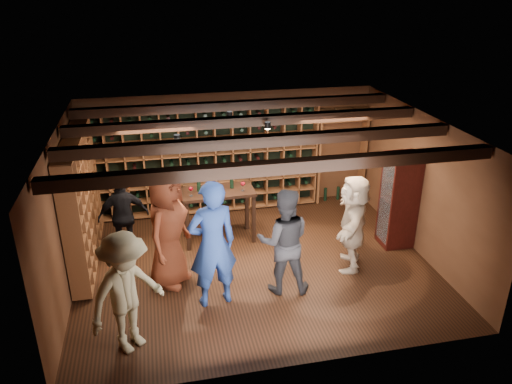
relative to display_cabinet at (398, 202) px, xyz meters
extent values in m
plane|color=black|center=(-2.71, -0.20, -0.86)|extent=(6.00, 6.00, 0.00)
plane|color=brown|center=(-2.71, 2.30, 0.39)|extent=(6.00, 0.00, 6.00)
plane|color=brown|center=(-2.71, -2.70, 0.39)|extent=(6.00, 0.00, 6.00)
plane|color=brown|center=(-5.71, -0.20, 0.39)|extent=(0.00, 5.00, 5.00)
plane|color=brown|center=(0.29, -0.20, 0.39)|extent=(0.00, 5.00, 5.00)
plane|color=black|center=(-2.71, -0.20, 1.64)|extent=(6.00, 6.00, 0.00)
cube|color=black|center=(-2.71, -1.80, 1.56)|extent=(5.90, 0.18, 0.16)
cube|color=black|center=(-2.71, -0.70, 1.56)|extent=(5.90, 0.18, 0.16)
cube|color=black|center=(-2.71, 0.40, 1.56)|extent=(5.90, 0.18, 0.16)
cube|color=black|center=(-2.71, 1.50, 1.56)|extent=(5.90, 0.18, 0.16)
cylinder|color=black|center=(-3.91, -0.20, 1.53)|extent=(0.10, 0.10, 0.10)
cylinder|color=black|center=(-2.41, 0.20, 1.53)|extent=(0.10, 0.10, 0.10)
cylinder|color=black|center=(-1.31, -0.50, 1.53)|extent=(0.10, 0.10, 0.10)
cylinder|color=black|center=(-2.91, 1.00, 1.53)|extent=(0.10, 0.10, 0.10)
cube|color=brown|center=(-3.24, 2.13, 0.29)|extent=(4.65, 0.30, 2.20)
cube|color=black|center=(-3.24, 2.13, 0.29)|extent=(4.56, 0.02, 2.16)
cube|color=brown|center=(-5.54, 0.62, 0.29)|extent=(0.30, 2.65, 2.20)
cube|color=black|center=(-5.54, 0.62, 0.29)|extent=(0.29, 0.02, 2.16)
cube|color=brown|center=(-0.31, 2.12, 0.99)|extent=(1.15, 0.32, 0.04)
cube|color=brown|center=(0.21, 2.12, 0.07)|extent=(0.05, 0.28, 1.85)
cube|color=brown|center=(-0.83, 2.12, 0.07)|extent=(0.05, 0.28, 1.85)
cube|color=tan|center=(-0.71, 2.12, 1.11)|extent=(0.40, 0.30, 0.20)
cube|color=tan|center=(-0.26, 2.12, 1.11)|extent=(0.40, 0.30, 0.20)
cube|color=tan|center=(0.09, 2.12, 1.11)|extent=(0.40, 0.30, 0.20)
cube|color=#340C0A|center=(0.01, 0.00, -0.81)|extent=(0.55, 0.50, 0.10)
cube|color=#340C0A|center=(0.01, 0.00, 0.04)|extent=(0.55, 0.50, 1.70)
cube|color=white|center=(-0.25, 0.00, 0.04)|extent=(0.01, 0.46, 1.60)
cube|color=#340C0A|center=(0.01, 0.00, 0.04)|extent=(0.50, 0.44, 0.02)
sphere|color=#59260C|center=(-0.01, 0.00, 0.14)|extent=(0.18, 0.18, 0.18)
imported|color=navy|center=(-3.54, -1.11, 0.16)|extent=(0.81, 0.61, 2.02)
imported|color=black|center=(-2.43, -0.99, 0.01)|extent=(0.95, 0.81, 1.74)
imported|color=maroon|center=(-4.17, -0.42, 0.12)|extent=(1.02, 1.14, 1.96)
imported|color=black|center=(-4.89, 0.67, -0.10)|extent=(0.92, 0.46, 1.50)
imported|color=gray|center=(-4.77, -1.88, 0.01)|extent=(1.28, 1.20, 1.74)
imported|color=#C1A88E|center=(-1.11, -0.56, -0.02)|extent=(1.07, 1.63, 1.68)
cube|color=black|center=(-3.19, 0.86, 0.13)|extent=(1.36, 0.72, 0.06)
cube|color=black|center=(-3.79, 0.56, -0.38)|extent=(0.07, 0.07, 0.96)
cube|color=black|center=(-2.57, 0.61, -0.38)|extent=(0.07, 0.07, 0.96)
cube|color=black|center=(-3.82, 1.12, -0.38)|extent=(0.07, 0.07, 0.96)
cube|color=black|center=(-2.59, 1.16, -0.38)|extent=(0.07, 0.07, 0.96)
cylinder|color=black|center=(-3.53, 0.91, 0.29)|extent=(0.07, 0.07, 0.28)
cylinder|color=black|center=(-3.25, 0.92, 0.29)|extent=(0.07, 0.07, 0.28)
cylinder|color=black|center=(-2.91, 0.93, 0.29)|extent=(0.07, 0.07, 0.28)
camera|label=1|loc=(-4.26, -7.51, 3.80)|focal=35.00mm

